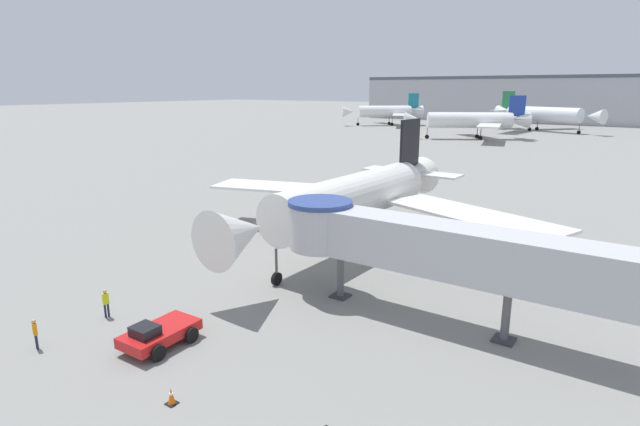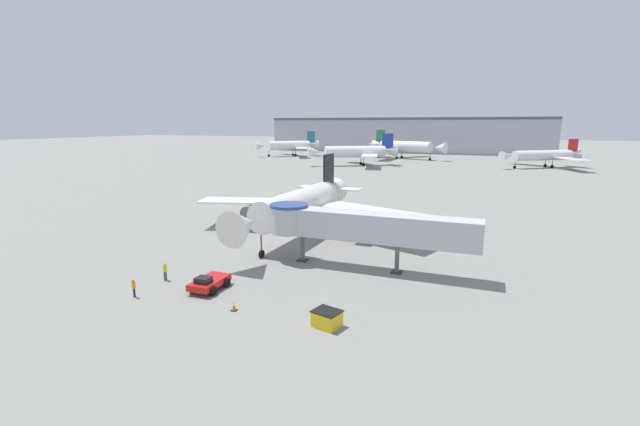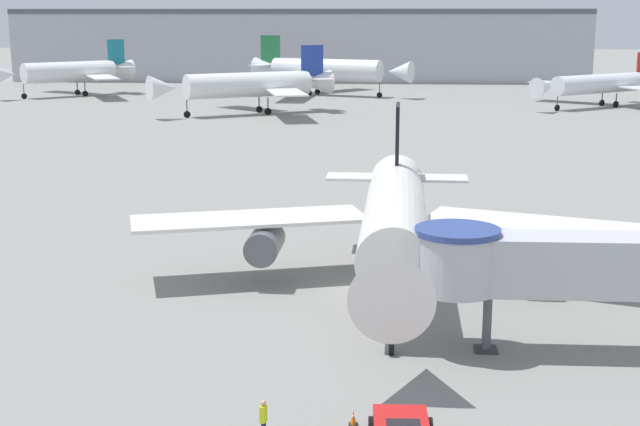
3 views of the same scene
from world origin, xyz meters
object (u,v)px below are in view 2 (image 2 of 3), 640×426
object	(u,v)px
service_container_yellow	(327,318)
traffic_cone_near_nose	(206,276)
ground_crew_marshaller	(165,270)
ground_crew_wing_walker	(134,287)
main_airplane	(301,204)
background_jet_blue_tail	(357,152)
traffic_cone_apron_front	(234,306)
jet_bridge	(355,225)
background_jet_green_tail	(404,146)
pushback_tug_red	(209,282)
background_jet_red_tail	(545,155)
background_jet_teal_tail	(290,145)

from	to	relation	value
service_container_yellow	traffic_cone_near_nose	distance (m)	14.91
traffic_cone_near_nose	ground_crew_marshaller	world-z (taller)	ground_crew_marshaller
ground_crew_wing_walker	traffic_cone_near_nose	bearing A→B (deg)	-99.65
main_airplane	ground_crew_marshaller	xyz separation A→B (m)	(-5.23, -19.39, -3.29)
service_container_yellow	background_jet_blue_tail	xyz separation A→B (m)	(-34.42, 118.57, 4.27)
traffic_cone_apron_front	jet_bridge	bearing A→B (deg)	67.36
jet_bridge	traffic_cone_near_nose	world-z (taller)	jet_bridge
jet_bridge	background_jet_green_tail	distance (m)	143.78
ground_crew_wing_walker	background_jet_green_tail	xyz separation A→B (m)	(-7.78, 156.42, 4.28)
pushback_tug_red	ground_crew_marshaller	xyz separation A→B (m)	(-5.26, 0.42, 0.29)
main_airplane	pushback_tug_red	xyz separation A→B (m)	(0.03, -19.81, -3.59)
pushback_tug_red	background_jet_green_tail	world-z (taller)	background_jet_green_tail
jet_bridge	service_container_yellow	world-z (taller)	jet_bridge
background_jet_blue_tail	background_jet_red_tail	bearing A→B (deg)	73.21
pushback_tug_red	traffic_cone_near_nose	distance (m)	2.87
main_airplane	traffic_cone_near_nose	bearing A→B (deg)	-94.58
main_airplane	background_jet_blue_tail	xyz separation A→B (m)	(-22.14, 96.16, 0.59)
background_jet_teal_tail	background_jet_green_tail	size ratio (longest dim) A/B	0.71
main_airplane	ground_crew_marshaller	distance (m)	20.35
jet_bridge	traffic_cone_apron_front	xyz separation A→B (m)	(-5.66, -13.56, -4.09)
traffic_cone_near_nose	ground_crew_wing_walker	bearing A→B (deg)	-117.21
traffic_cone_apron_front	background_jet_blue_tail	bearing A→B (deg)	102.63
traffic_cone_apron_front	background_jet_red_tail	bearing A→B (deg)	75.79
ground_crew_wing_walker	background_jet_blue_tail	size ratio (longest dim) A/B	0.06
traffic_cone_apron_front	ground_crew_marshaller	xyz separation A→B (m)	(-9.73, 3.27, 0.64)
main_airplane	background_jet_green_tail	world-z (taller)	background_jet_green_tail
pushback_tug_red	background_jet_teal_tail	bearing A→B (deg)	111.52
jet_bridge	background_jet_teal_tail	world-z (taller)	background_jet_teal_tail
background_jet_red_tail	main_airplane	bearing A→B (deg)	-57.13
jet_bridge	background_jet_blue_tail	world-z (taller)	background_jet_blue_tail
service_container_yellow	ground_crew_wing_walker	size ratio (longest dim) A/B	1.39
service_container_yellow	background_jet_green_tail	distance (m)	157.33
traffic_cone_near_nose	ground_crew_wing_walker	world-z (taller)	ground_crew_wing_walker
background_jet_blue_tail	pushback_tug_red	bearing A→B (deg)	-20.59
jet_bridge	background_jet_teal_tail	size ratio (longest dim) A/B	0.83
ground_crew_wing_walker	background_jet_teal_tail	bearing A→B (deg)	-51.30
service_container_yellow	background_jet_blue_tail	size ratio (longest dim) A/B	0.08
jet_bridge	background_jet_blue_tail	bearing A→B (deg)	106.60
background_jet_red_tail	background_jet_blue_tail	xyz separation A→B (m)	(-60.73, -15.84, 0.70)
service_container_yellow	ground_crew_marshaller	distance (m)	17.77
jet_bridge	ground_crew_wing_walker	world-z (taller)	jet_bridge
ground_crew_wing_walker	background_jet_green_tail	bearing A→B (deg)	-69.59
pushback_tug_red	ground_crew_marshaller	distance (m)	5.29
service_container_yellow	traffic_cone_apron_front	world-z (taller)	service_container_yellow
ground_crew_marshaller	background_jet_red_tail	world-z (taller)	background_jet_red_tail
main_airplane	background_jet_blue_tail	bearing A→B (deg)	104.38
background_jet_blue_tail	traffic_cone_near_nose	bearing A→B (deg)	-21.31
pushback_tug_red	traffic_cone_near_nose	size ratio (longest dim) A/B	6.56
main_airplane	background_jet_teal_tail	size ratio (longest dim) A/B	1.26
background_jet_teal_tail	background_jet_blue_tail	size ratio (longest dim) A/B	0.88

